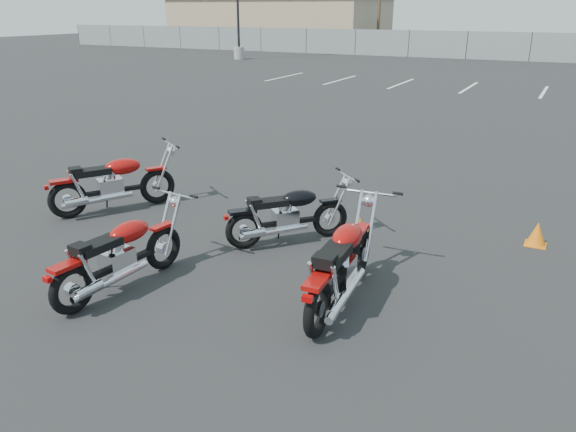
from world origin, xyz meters
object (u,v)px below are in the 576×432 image
at_px(motorcycle_front_red, 113,183).
at_px(motorcycle_rear_red, 342,264).
at_px(motorcycle_third_red, 120,255).
at_px(motorcycle_second_black, 288,214).

distance_m(motorcycle_front_red, motorcycle_rear_red, 4.76).
bearing_deg(motorcycle_rear_red, motorcycle_third_red, -160.16).
xyz_separation_m(motorcycle_second_black, motorcycle_rear_red, (1.37, -1.32, 0.06)).
height_order(motorcycle_second_black, motorcycle_rear_red, motorcycle_rear_red).
relative_size(motorcycle_front_red, motorcycle_third_red, 1.00).
distance_m(motorcycle_front_red, motorcycle_third_red, 2.98).
relative_size(motorcycle_second_black, motorcycle_third_red, 0.82).
bearing_deg(motorcycle_second_black, motorcycle_third_red, -116.66).
relative_size(motorcycle_third_red, motorcycle_rear_red, 0.92).
bearing_deg(motorcycle_rear_red, motorcycle_front_red, 165.38).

